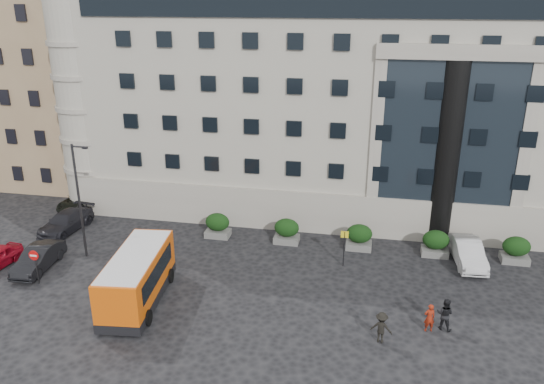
{
  "coord_description": "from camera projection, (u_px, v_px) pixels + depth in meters",
  "views": [
    {
      "loc": [
        6.91,
        -26.65,
        16.97
      ],
      "look_at": [
        0.72,
        4.76,
        5.0
      ],
      "focal_mm": 35.0,
      "sensor_mm": 36.0,
      "label": 1
    }
  ],
  "objects": [
    {
      "name": "pedestrian_c",
      "position": [
        381.0,
        328.0,
        27.28
      ],
      "size": [
        1.22,
        0.84,
        1.73
      ],
      "primitive_type": "imported",
      "rotation": [
        0.0,
        0.0,
        2.95
      ],
      "color": "black",
      "rests_on": "ground"
    },
    {
      "name": "parked_car_b",
      "position": [
        38.0,
        258.0,
        34.66
      ],
      "size": [
        1.89,
        4.65,
        1.5
      ],
      "primitive_type": "imported",
      "rotation": [
        0.0,
        0.0,
        0.07
      ],
      "color": "black",
      "rests_on": "ground"
    },
    {
      "name": "hedge_d",
      "position": [
        436.0,
        243.0,
        36.42
      ],
      "size": [
        1.8,
        1.26,
        1.84
      ],
      "color": "#545452",
      "rests_on": "ground"
    },
    {
      "name": "bus_stop_sign",
      "position": [
        344.0,
        242.0,
        34.67
      ],
      "size": [
        0.5,
        0.08,
        2.52
      ],
      "color": "#262628",
      "rests_on": "ground"
    },
    {
      "name": "no_entry_sign",
      "position": [
        35.0,
        260.0,
        32.5
      ],
      "size": [
        0.64,
        0.16,
        2.32
      ],
      "color": "#262628",
      "rests_on": "ground"
    },
    {
      "name": "red_truck",
      "position": [
        119.0,
        179.0,
        47.46
      ],
      "size": [
        2.45,
        5.15,
        2.77
      ],
      "rotation": [
        0.0,
        0.0,
        0.0
      ],
      "color": "#98120B",
      "rests_on": "ground"
    },
    {
      "name": "civic_building",
      "position": [
        367.0,
        89.0,
        47.66
      ],
      "size": [
        44.0,
        24.0,
        18.0
      ],
      "primitive_type": "cube",
      "color": "#A7A393",
      "rests_on": "ground"
    },
    {
      "name": "entrance_column",
      "position": [
        447.0,
        155.0,
        36.7
      ],
      "size": [
        1.8,
        1.8,
        13.0
      ],
      "primitive_type": "cylinder",
      "color": "black",
      "rests_on": "ground"
    },
    {
      "name": "pedestrian_b",
      "position": [
        445.0,
        314.0,
        28.33
      ],
      "size": [
        1.08,
        0.96,
        1.84
      ],
      "primitive_type": "imported",
      "rotation": [
        0.0,
        0.0,
        2.79
      ],
      "color": "black",
      "rests_on": "ground"
    },
    {
      "name": "street_lamp",
      "position": [
        80.0,
        197.0,
        35.07
      ],
      "size": [
        1.16,
        0.18,
        8.0
      ],
      "color": "#262628",
      "rests_on": "ground"
    },
    {
      "name": "hedge_c",
      "position": [
        359.0,
        237.0,
        37.37
      ],
      "size": [
        1.8,
        1.26,
        1.84
      ],
      "color": "#545452",
      "rests_on": "ground"
    },
    {
      "name": "ground",
      "position": [
        245.0,
        297.0,
        31.68
      ],
      "size": [
        120.0,
        120.0,
        0.0
      ],
      "primitive_type": "plane",
      "color": "black",
      "rests_on": "ground"
    },
    {
      "name": "hedge_b",
      "position": [
        287.0,
        231.0,
        38.31
      ],
      "size": [
        1.8,
        1.26,
        1.84
      ],
      "color": "#545452",
      "rests_on": "ground"
    },
    {
      "name": "white_taxi",
      "position": [
        468.0,
        252.0,
        35.37
      ],
      "size": [
        2.13,
        4.97,
        1.59
      ],
      "primitive_type": "imported",
      "rotation": [
        0.0,
        0.0,
        0.09
      ],
      "color": "silver",
      "rests_on": "ground"
    },
    {
      "name": "parked_car_c",
      "position": [
        66.0,
        222.0,
        40.25
      ],
      "size": [
        2.67,
        5.32,
        1.48
      ],
      "primitive_type": "imported",
      "rotation": [
        0.0,
        0.0,
        -0.12
      ],
      "color": "black",
      "rests_on": "ground"
    },
    {
      "name": "pedestrian_a",
      "position": [
        429.0,
        318.0,
        28.19
      ],
      "size": [
        0.67,
        0.53,
        1.63
      ],
      "primitive_type": "imported",
      "rotation": [
        0.0,
        0.0,
        3.39
      ],
      "color": "maroon",
      "rests_on": "ground"
    },
    {
      "name": "apartment_far",
      "position": [
        110.0,
        44.0,
        67.64
      ],
      "size": [
        13.0,
        13.0,
        22.0
      ],
      "primitive_type": "cube",
      "color": "brown",
      "rests_on": "ground"
    },
    {
      "name": "minibus",
      "position": [
        137.0,
        276.0,
        30.65
      ],
      "size": [
        3.35,
        7.49,
        3.03
      ],
      "rotation": [
        0.0,
        0.0,
        0.11
      ],
      "color": "#DB520A",
      "rests_on": "ground"
    },
    {
      "name": "hedge_a",
      "position": [
        218.0,
        225.0,
        39.25
      ],
      "size": [
        1.8,
        1.26,
        1.84
      ],
      "color": "#545452",
      "rests_on": "ground"
    },
    {
      "name": "parked_car_d",
      "position": [
        81.0,
        200.0,
        44.72
      ],
      "size": [
        2.37,
        4.96,
        1.37
      ],
      "primitive_type": "imported",
      "rotation": [
        0.0,
        0.0,
        -0.02
      ],
      "color": "black",
      "rests_on": "ground"
    },
    {
      "name": "hedge_e",
      "position": [
        516.0,
        250.0,
        35.48
      ],
      "size": [
        1.8,
        1.26,
        1.84
      ],
      "color": "#545452",
      "rests_on": "ground"
    },
    {
      "name": "apartment_near",
      "position": [
        51.0,
        72.0,
        50.91
      ],
      "size": [
        14.0,
        14.0,
        20.0
      ],
      "primitive_type": "cube",
      "color": "#8B6F50",
      "rests_on": "ground"
    }
  ]
}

